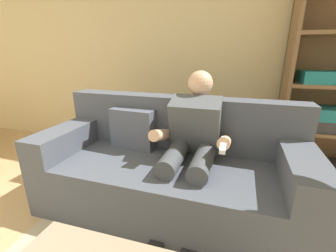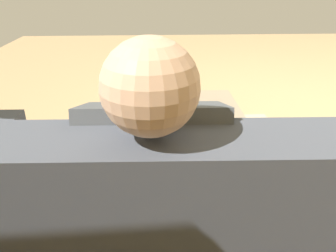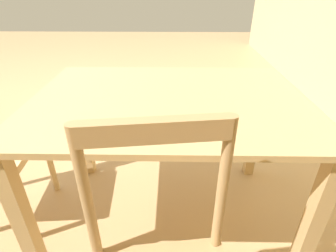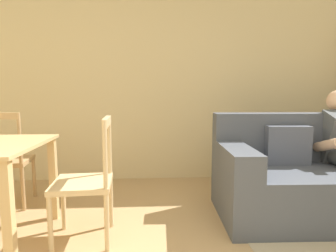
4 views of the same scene
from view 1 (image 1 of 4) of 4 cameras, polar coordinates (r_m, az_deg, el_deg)
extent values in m
cube|color=#D1BC8C|center=(3.38, -17.02, 17.82)|extent=(6.73, 0.12, 2.60)
cube|color=#474C56|center=(1.93, 0.00, -14.98)|extent=(2.12, 0.92, 0.45)
cube|color=#474C56|center=(2.02, 2.91, 1.02)|extent=(2.10, 0.25, 0.47)
cube|color=#474C56|center=(2.22, -23.53, -2.50)|extent=(0.26, 0.87, 0.21)
cube|color=#474C56|center=(1.75, 30.70, -8.98)|extent=(0.26, 0.87, 0.21)
cube|color=#4D5261|center=(2.03, -8.92, -0.72)|extent=(0.41, 0.17, 0.36)
cube|color=#4C5156|center=(1.89, 7.16, -0.28)|extent=(0.41, 0.37, 0.54)
sphere|color=#DBAD89|center=(1.92, 8.22, 10.73)|extent=(0.21, 0.21, 0.21)
cylinder|color=#3D4145|center=(1.71, 1.37, -8.21)|extent=(0.16, 0.44, 0.15)
cylinder|color=#DBAD89|center=(1.69, -0.98, -20.38)|extent=(0.11, 0.11, 0.45)
cube|color=black|center=(1.76, -1.88, -26.63)|extent=(0.11, 0.24, 0.08)
cylinder|color=#3D4145|center=(1.67, 8.73, -9.14)|extent=(0.16, 0.44, 0.15)
cylinder|color=#DBAD89|center=(1.65, 6.84, -21.71)|extent=(0.11, 0.11, 0.45)
cube|color=black|center=(1.72, 5.99, -28.10)|extent=(0.11, 0.24, 0.08)
cylinder|color=#DBAD89|center=(1.80, -1.78, -2.28)|extent=(0.10, 0.35, 0.19)
cylinder|color=#DBAD89|center=(1.71, 14.24, -4.00)|extent=(0.10, 0.35, 0.19)
cube|color=white|center=(1.55, 13.91, -4.77)|extent=(0.04, 0.15, 0.08)
cube|color=brown|center=(2.65, 27.87, 9.12)|extent=(0.04, 0.36, 1.91)
cube|color=brown|center=(2.93, 35.56, 8.51)|extent=(0.89, 0.02, 1.91)
cube|color=brown|center=(3.02, 33.28, -9.68)|extent=(0.82, 0.36, 0.04)
cube|color=brown|center=(2.86, 34.91, -1.09)|extent=(0.82, 0.36, 0.04)
cube|color=brown|center=(2.77, 36.69, 8.31)|extent=(0.82, 0.36, 0.04)
cube|color=#333338|center=(2.97, 33.31, -8.49)|extent=(0.67, 0.30, 0.12)
cube|color=#333338|center=(2.81, 34.67, 0.34)|extent=(0.68, 0.30, 0.12)
cube|color=teal|center=(2.79, 35.49, 2.66)|extent=(0.68, 0.32, 0.12)
camera|label=2|loc=(2.51, 10.44, 17.21)|focal=33.39mm
camera|label=3|loc=(4.27, -41.24, 13.17)|focal=28.20mm
camera|label=4|loc=(2.27, -93.46, -5.18)|focal=30.41mm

